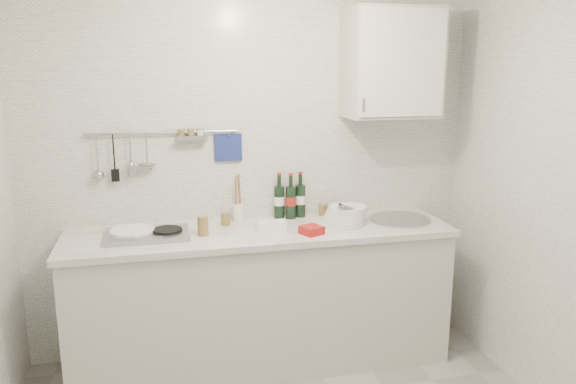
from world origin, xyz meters
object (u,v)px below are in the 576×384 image
object	(u,v)px
plate_stack_sink	(345,216)
utensil_crock	(238,210)
wall_cabinet	(392,63)
plate_stack_hob	(131,233)
wine_bottles	(290,195)

from	to	relation	value
plate_stack_sink	utensil_crock	world-z (taller)	utensil_crock
utensil_crock	plate_stack_sink	bearing A→B (deg)	-17.79
wall_cabinet	plate_stack_sink	bearing A→B (deg)	-160.99
plate_stack_hob	wine_bottles	distance (m)	1.07
wall_cabinet	utensil_crock	xyz separation A→B (m)	(-1.01, 0.10, -0.95)
plate_stack_sink	wine_bottles	size ratio (longest dim) A/B	1.01
wall_cabinet	wine_bottles	xyz separation A→B (m)	(-0.65, 0.12, -0.87)
plate_stack_sink	wine_bottles	world-z (taller)	wine_bottles
plate_stack_sink	wall_cabinet	bearing A→B (deg)	19.01
wall_cabinet	utensil_crock	bearing A→B (deg)	174.42
plate_stack_sink	wine_bottles	xyz separation A→B (m)	(-0.31, 0.23, 0.10)
wall_cabinet	utensil_crock	distance (m)	1.39
wall_cabinet	plate_stack_hob	size ratio (longest dim) A/B	2.40
plate_stack_hob	utensil_crock	world-z (taller)	utensil_crock
plate_stack_sink	utensil_crock	size ratio (longest dim) A/B	0.97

